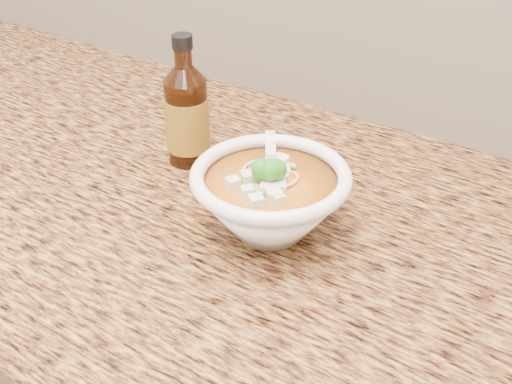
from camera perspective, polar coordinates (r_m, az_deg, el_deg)
The scene contains 3 objects.
counter_slab at distance 0.85m, azimuth -4.34°, elevation -1.25°, with size 4.00×0.68×0.04m, color olive.
soup_bowl at distance 0.74m, azimuth 1.28°, elevation -0.72°, with size 0.18×0.19×0.10m.
hot_sauce_bottle at distance 0.88m, azimuth -6.16°, elevation 6.74°, with size 0.06×0.06×0.18m.
Camera 1 is at (0.44, 1.13, 1.36)m, focal length 45.00 mm.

